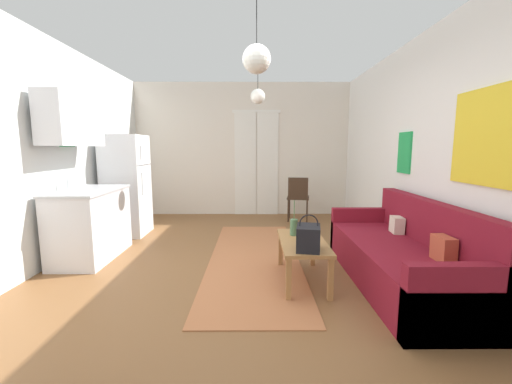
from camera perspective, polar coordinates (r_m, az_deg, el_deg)
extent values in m
cube|color=brown|center=(3.54, -4.56, -16.77)|extent=(5.06, 7.69, 0.10)
cube|color=silver|center=(6.80, -2.47, 7.62)|extent=(4.66, 0.10, 2.77)
cube|color=white|center=(6.74, -1.93, 4.96)|extent=(0.45, 0.02, 2.15)
cube|color=white|center=(6.75, 2.09, 4.97)|extent=(0.45, 0.02, 2.15)
cube|color=white|center=(6.77, 0.08, 14.33)|extent=(1.00, 0.03, 0.06)
cube|color=white|center=(3.79, 32.25, 6.11)|extent=(0.10, 7.29, 2.77)
cube|color=yellow|center=(3.32, 36.40, 8.04)|extent=(0.02, 0.90, 0.83)
cube|color=green|center=(4.59, 25.21, 6.42)|extent=(0.02, 0.33, 0.53)
cube|color=silver|center=(4.08, -38.89, 5.62)|extent=(0.10, 7.29, 2.77)
cube|color=green|center=(4.91, -31.02, 9.35)|extent=(0.02, 0.32, 0.40)
cube|color=#B26B42|center=(4.19, -0.30, -11.87)|extent=(1.13, 3.28, 0.01)
cube|color=maroon|center=(3.71, 23.89, -11.87)|extent=(0.85, 2.20, 0.43)
cube|color=maroon|center=(3.79, 28.93, -8.12)|extent=(0.15, 2.20, 0.88)
cube|color=maroon|center=(2.83, 33.01, -16.73)|extent=(0.85, 0.11, 0.62)
cube|color=maroon|center=(4.61, 18.64, -6.53)|extent=(0.85, 0.11, 0.62)
cube|color=#B74C33|center=(3.30, 30.71, -8.80)|extent=(0.13, 0.23, 0.23)
cube|color=beige|center=(4.12, 24.08, -5.43)|extent=(0.14, 0.20, 0.20)
cube|color=#A87542|center=(3.46, 8.43, -8.90)|extent=(0.48, 0.98, 0.04)
cube|color=#A87542|center=(3.09, 5.89, -15.39)|extent=(0.05, 0.05, 0.41)
cube|color=#A87542|center=(3.15, 13.30, -15.05)|extent=(0.05, 0.05, 0.41)
cube|color=#A87542|center=(3.93, 4.45, -10.18)|extent=(0.05, 0.05, 0.41)
cube|color=#A87542|center=(3.98, 10.22, -10.04)|extent=(0.05, 0.05, 0.41)
cylinder|color=#47704C|center=(3.61, 6.85, -6.33)|extent=(0.09, 0.09, 0.18)
cylinder|color=#477F42|center=(3.57, 6.90, -3.19)|extent=(0.01, 0.01, 0.22)
cube|color=black|center=(3.12, 9.42, -8.16)|extent=(0.27, 0.32, 0.24)
torus|color=black|center=(3.09, 9.48, -5.68)|extent=(0.18, 0.01, 0.18)
cube|color=white|center=(5.60, -22.31, 1.12)|extent=(0.61, 0.66, 1.63)
cube|color=#4C4C51|center=(5.47, -19.49, 4.64)|extent=(0.01, 0.63, 0.01)
cylinder|color=#B7BABF|center=(5.29, -20.07, 6.65)|extent=(0.02, 0.02, 0.23)
cylinder|color=#B7BABF|center=(5.32, -19.82, 1.36)|extent=(0.02, 0.02, 0.36)
cube|color=silver|center=(4.64, -27.63, -5.32)|extent=(0.60, 1.11, 0.87)
cube|color=#B7BABF|center=(4.56, -27.99, 0.21)|extent=(0.63, 1.14, 0.03)
cube|color=#999BA0|center=(4.55, -28.09, -0.39)|extent=(0.36, 0.40, 0.10)
cylinder|color=#B7BABF|center=(4.64, -30.83, 1.57)|extent=(0.02, 0.02, 0.20)
cube|color=silver|center=(4.61, -30.29, 11.08)|extent=(0.32, 1.00, 0.63)
cylinder|color=#382619|center=(6.49, 9.20, -2.83)|extent=(0.03, 0.03, 0.44)
cylinder|color=#382619|center=(6.50, 6.02, -2.75)|extent=(0.03, 0.03, 0.44)
cylinder|color=#382619|center=(6.16, 9.19, -3.42)|extent=(0.03, 0.03, 0.44)
cylinder|color=#382619|center=(6.17, 5.84, -3.34)|extent=(0.03, 0.03, 0.44)
cube|color=#382619|center=(6.29, 7.60, -1.00)|extent=(0.48, 0.46, 0.04)
cube|color=#382619|center=(6.08, 7.59, 0.70)|extent=(0.38, 0.09, 0.40)
cylinder|color=black|center=(3.02, 0.12, 29.43)|extent=(0.01, 0.01, 0.47)
sphere|color=white|center=(2.91, 0.12, 22.84)|extent=(0.24, 0.24, 0.24)
cylinder|color=black|center=(4.92, 0.34, 20.89)|extent=(0.01, 0.01, 0.49)
sphere|color=white|center=(4.86, 0.34, 16.84)|extent=(0.22, 0.22, 0.22)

